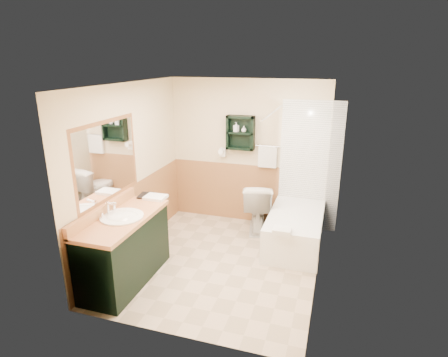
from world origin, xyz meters
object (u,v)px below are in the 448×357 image
hair_dryer (223,152)px  soap_bottle_a (236,130)px  wall_shelf (240,133)px  vanity (125,249)px  bathtub (295,229)px  vanity_book (139,188)px  soap_bottle_b (244,130)px  toilet (258,207)px

hair_dryer → soap_bottle_a: soap_bottle_a is taller
wall_shelf → soap_bottle_a: 0.09m
vanity → bathtub: bearing=39.8°
bathtub → vanity_book: vanity_book is taller
soap_bottle_b → toilet: bearing=-35.0°
vanity → bathtub: 2.51m
vanity → vanity_book: size_ratio=5.60×
hair_dryer → vanity_book: size_ratio=0.98×
wall_shelf → bathtub: wall_shelf is taller
toilet → vanity_book: (-1.42, -1.24, 0.59)m
bathtub → soap_bottle_b: bearing=149.9°
vanity → soap_bottle_a: soap_bottle_a is taller
wall_shelf → hair_dryer: 0.46m
vanity → soap_bottle_b: soap_bottle_b is taller
bathtub → soap_bottle_a: size_ratio=9.77×
hair_dryer → soap_bottle_a: bearing=-7.4°
wall_shelf → vanity: size_ratio=0.40×
hair_dryer → bathtub: bearing=-24.0°
wall_shelf → toilet: size_ratio=0.68×
vanity → soap_bottle_a: 2.59m
bathtub → soap_bottle_b: 1.75m
soap_bottle_a → soap_bottle_b: (0.13, 0.00, 0.00)m
wall_shelf → vanity_book: 1.89m
toilet → vanity_book: size_ratio=3.32×
wall_shelf → toilet: 1.23m
hair_dryer → vanity: bearing=-105.2°
vanity_book → soap_bottle_b: size_ratio=2.42×
bathtub → toilet: 0.76m
vanity_book → bathtub: bearing=13.3°
bathtub → soap_bottle_a: (-1.09, 0.56, 1.34)m
vanity_book → soap_bottle_b: 1.93m
vanity → bathtub: vanity is taller
soap_bottle_a → toilet: bearing=-26.3°
wall_shelf → soap_bottle_a: wall_shelf is taller
hair_dryer → vanity_book: 1.68m
hair_dryer → bathtub: hair_dryer is taller
bathtub → toilet: size_ratio=1.84×
wall_shelf → vanity: 2.59m
wall_shelf → soap_bottle_a: (-0.07, -0.01, 0.05)m
toilet → soap_bottle_b: 1.26m
toilet → soap_bottle_b: bearing=-46.4°
vanity → soap_bottle_a: (0.83, 2.16, 1.16)m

